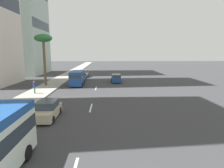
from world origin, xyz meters
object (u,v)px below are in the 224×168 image
at_px(palm_tree, 43,41).
at_px(car_fifth, 84,74).
at_px(car_sixth, 47,110).
at_px(pedestrian_mid_block, 34,87).
at_px(van_third, 77,77).
at_px(car_lead, 81,76).
at_px(car_fourth, 116,78).

bearing_deg(palm_tree, car_fifth, -22.70).
bearing_deg(car_sixth, pedestrian_mid_block, -154.86).
xyz_separation_m(van_third, car_sixth, (-17.23, 0.19, -0.72)).
bearing_deg(car_lead, car_sixth, -0.15).
xyz_separation_m(car_lead, palm_tree, (-7.18, 5.37, 7.04)).
bearing_deg(van_third, car_sixth, -0.64).
distance_m(car_lead, car_fifth, 5.43).
bearing_deg(car_lead, van_third, 1.05).
xyz_separation_m(car_fourth, car_fifth, (8.66, 7.34, 0.03)).
relative_size(car_fifth, palm_tree, 0.46).
distance_m(car_lead, car_sixth, 24.29).
distance_m(car_fourth, palm_tree, 14.98).
relative_size(car_fourth, palm_tree, 0.50).
bearing_deg(palm_tree, car_sixth, -162.76).
height_order(car_fifth, pedestrian_mid_block, pedestrian_mid_block).
xyz_separation_m(car_lead, pedestrian_mid_block, (-14.33, 4.74, 0.37)).
bearing_deg(palm_tree, pedestrian_mid_block, -174.93).
bearing_deg(car_fifth, pedestrian_mid_block, -13.22).
xyz_separation_m(van_third, car_fourth, (3.82, -7.11, -0.72)).
distance_m(van_third, car_sixth, 17.25).
xyz_separation_m(van_third, car_fifth, (12.48, 0.23, -0.68)).
relative_size(van_third, pedestrian_mid_block, 2.81).
bearing_deg(car_fourth, pedestrian_mid_block, 132.81).
height_order(van_third, car_sixth, van_third).
distance_m(car_lead, car_fourth, 7.93).
distance_m(van_third, car_fifth, 12.50).
bearing_deg(car_fourth, van_third, 118.26).
relative_size(car_fifth, car_sixth, 1.00).
relative_size(car_fourth, car_fifth, 1.09).
bearing_deg(pedestrian_mid_block, car_fourth, 170.86).
height_order(car_sixth, pedestrian_mid_block, pedestrian_mid_block).
bearing_deg(car_lead, pedestrian_mid_block, -18.29).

